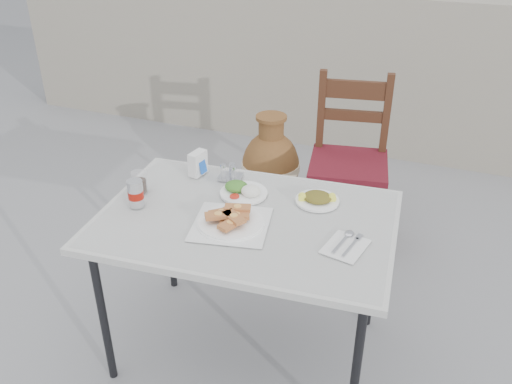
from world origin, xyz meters
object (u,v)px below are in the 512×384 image
at_px(cafe_table, 246,227).
at_px(salad_chopped_plate, 317,198).
at_px(chair, 349,160).
at_px(cola_glass, 139,183).
at_px(condiment_caddy, 230,174).
at_px(terracotta_urn, 271,167).
at_px(pide_plate, 231,218).
at_px(salad_rice_plate, 243,190).
at_px(soda_can, 136,193).
at_px(napkin_holder, 198,163).

bearing_deg(cafe_table, salad_chopped_plate, 43.18).
bearing_deg(chair, cola_glass, -133.29).
bearing_deg(condiment_caddy, terracotta_urn, 98.62).
xyz_separation_m(pide_plate, cola_glass, (-0.47, 0.10, 0.01)).
distance_m(cola_glass, terracotta_urn, 1.30).
relative_size(cafe_table, cola_glass, 13.30).
bearing_deg(cafe_table, salad_rice_plate, 115.98).
distance_m(soda_can, terracotta_urn, 1.40).
height_order(soda_can, terracotta_urn, soda_can).
xyz_separation_m(condiment_caddy, terracotta_urn, (-0.14, 0.95, -0.44)).
bearing_deg(salad_chopped_plate, napkin_holder, 175.58).
bearing_deg(soda_can, salad_rice_plate, 33.77).
xyz_separation_m(napkin_holder, condiment_caddy, (0.15, 0.01, -0.03)).
xyz_separation_m(cafe_table, napkin_holder, (-0.34, 0.26, 0.11)).
bearing_deg(condiment_caddy, salad_rice_plate, -45.40).
distance_m(pide_plate, salad_rice_plate, 0.24).
relative_size(salad_chopped_plate, chair, 0.19).
xyz_separation_m(pide_plate, salad_rice_plate, (-0.05, 0.24, -0.01)).
distance_m(salad_chopped_plate, soda_can, 0.75).
height_order(cola_glass, condiment_caddy, cola_glass).
bearing_deg(chair, condiment_caddy, -125.18).
relative_size(napkin_holder, terracotta_urn, 0.17).
bearing_deg(salad_chopped_plate, salad_rice_plate, -170.51).
relative_size(pide_plate, condiment_caddy, 3.01).
bearing_deg(terracotta_urn, chair, -14.36).
distance_m(salad_chopped_plate, napkin_holder, 0.58).
relative_size(cafe_table, pide_plate, 3.61).
height_order(salad_rice_plate, soda_can, soda_can).
xyz_separation_m(cola_glass, terracotta_urn, (0.17, 1.20, -0.46)).
xyz_separation_m(cola_glass, condiment_caddy, (0.31, 0.25, -0.02)).
distance_m(condiment_caddy, terracotta_urn, 1.06).
bearing_deg(chair, soda_can, -128.93).
xyz_separation_m(cola_glass, napkin_holder, (0.16, 0.24, 0.01)).
relative_size(cafe_table, napkin_holder, 11.27).
bearing_deg(napkin_holder, terracotta_urn, 98.91).
height_order(soda_can, chair, chair).
relative_size(napkin_holder, chair, 0.11).
distance_m(pide_plate, cola_glass, 0.48).
xyz_separation_m(soda_can, napkin_holder, (0.11, 0.35, -0.00)).
bearing_deg(salad_rice_plate, cola_glass, -161.56).
bearing_deg(salad_chopped_plate, soda_can, -156.29).
height_order(napkin_holder, terracotta_urn, napkin_holder).
relative_size(cola_glass, chair, 0.10).
xyz_separation_m(salad_rice_plate, salad_chopped_plate, (0.31, 0.05, -0.00)).
xyz_separation_m(salad_chopped_plate, terracotta_urn, (-0.57, 1.01, -0.43)).
height_order(pide_plate, napkin_holder, napkin_holder).
distance_m(soda_can, chair, 1.37).
bearing_deg(chair, napkin_holder, -132.96).
xyz_separation_m(cafe_table, pide_plate, (-0.03, -0.07, 0.08)).
bearing_deg(terracotta_urn, cola_glass, -98.08).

